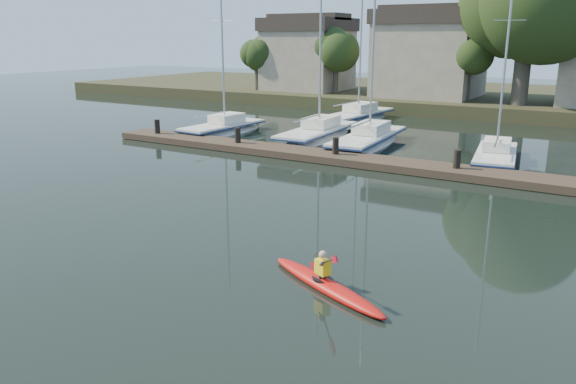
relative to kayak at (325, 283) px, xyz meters
The scene contains 9 objects.
ground 3.44m from the kayak, 168.75° to the right, with size 160.00×160.00×0.00m, color black.
kayak is the anchor object (origin of this frame).
dock 13.75m from the kayak, 104.20° to the left, with size 34.00×2.00×1.80m.
sailboat_0 23.59m from the kayak, 133.70° to the left, with size 2.59×7.78×12.16m.
sailboat_1 20.97m from the kayak, 118.83° to the left, with size 2.78×9.33×15.07m.
sailboat_2 19.16m from the kayak, 110.23° to the left, with size 2.85×9.67×15.80m.
sailboat_3 17.19m from the kayak, 88.21° to the left, with size 2.97×7.49×11.75m.
sailboat_5 28.70m from the kayak, 112.92° to the left, with size 3.01×9.88×16.12m.
shore 39.78m from the kayak, 92.54° to the left, with size 90.00×25.25×12.75m.
Camera 1 is at (9.18, -10.71, 6.03)m, focal length 35.00 mm.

